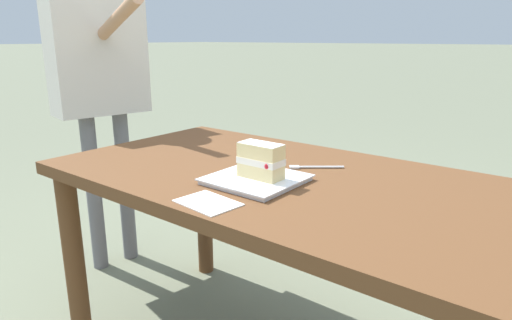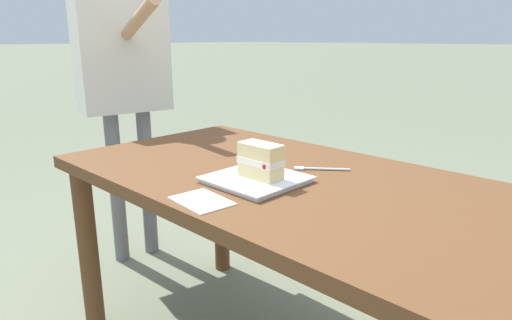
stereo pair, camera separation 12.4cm
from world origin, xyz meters
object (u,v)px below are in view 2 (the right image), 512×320
at_px(dessert_fork, 318,169).
at_px(patio_table, 290,207).
at_px(dessert_plate, 256,179).
at_px(cake_slice, 261,161).
at_px(diner_person, 123,59).
at_px(paper_napkin, 202,201).

bearing_deg(dessert_fork, patio_table, 81.96).
bearing_deg(dessert_plate, dessert_fork, -103.73).
bearing_deg(dessert_plate, cake_slice, -166.03).
bearing_deg(diner_person, cake_slice, 168.82).
bearing_deg(patio_table, paper_napkin, 84.68).
distance_m(paper_napkin, diner_person, 1.18).
distance_m(patio_table, paper_napkin, 0.32).
xyz_separation_m(paper_napkin, diner_person, (1.06, -0.42, 0.30)).
bearing_deg(paper_napkin, dessert_plate, -87.54).
relative_size(cake_slice, dessert_fork, 0.88).
bearing_deg(paper_napkin, cake_slice, -91.56).
bearing_deg(diner_person, paper_napkin, 158.55).
bearing_deg(cake_slice, dessert_fork, -100.30).
relative_size(paper_napkin, diner_person, 0.11).
height_order(paper_napkin, diner_person, diner_person).
xyz_separation_m(dessert_plate, paper_napkin, (-0.01, 0.20, -0.01)).
height_order(dessert_plate, cake_slice, cake_slice).
bearing_deg(patio_table, dessert_plate, 70.48).
relative_size(patio_table, dessert_plate, 6.12).
xyz_separation_m(patio_table, dessert_plate, (0.04, 0.11, 0.10)).
height_order(dessert_fork, diner_person, diner_person).
bearing_deg(paper_napkin, dessert_fork, -96.05).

